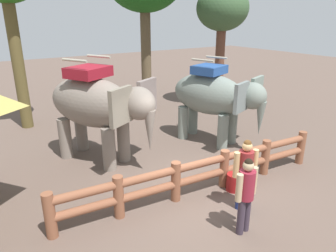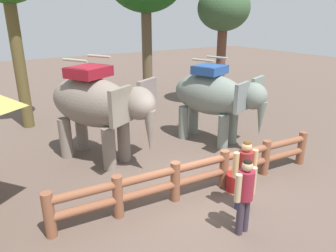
{
  "view_description": "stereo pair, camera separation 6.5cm",
  "coord_description": "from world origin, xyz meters",
  "px_view_note": "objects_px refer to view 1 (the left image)",
  "views": [
    {
      "loc": [
        -4.66,
        -5.7,
        4.44
      ],
      "look_at": [
        0.0,
        1.45,
        1.4
      ],
      "focal_mm": 33.5,
      "sensor_mm": 36.0,
      "label": 1
    },
    {
      "loc": [
        -4.61,
        -5.73,
        4.44
      ],
      "look_at": [
        0.0,
        1.45,
        1.4
      ],
      "focal_mm": 33.5,
      "sensor_mm": 36.0,
      "label": 2
    }
  ],
  "objects_px": {
    "tourist_woman_in_black": "(246,191)",
    "tree_far_right": "(222,12)",
    "log_fence": "(201,172)",
    "elephant_center": "(214,97)",
    "feed_bucket": "(234,182)",
    "elephant_near_left": "(97,105)",
    "tourist_man_in_blue": "(245,170)"
  },
  "relations": [
    {
      "from": "elephant_near_left",
      "to": "tourist_woman_in_black",
      "type": "distance_m",
      "value": 5.24
    },
    {
      "from": "elephant_center",
      "to": "tree_far_right",
      "type": "bearing_deg",
      "value": 46.07
    },
    {
      "from": "tourist_man_in_blue",
      "to": "tree_far_right",
      "type": "distance_m",
      "value": 9.81
    },
    {
      "from": "log_fence",
      "to": "tree_far_right",
      "type": "height_order",
      "value": "tree_far_right"
    },
    {
      "from": "log_fence",
      "to": "tourist_man_in_blue",
      "type": "distance_m",
      "value": 1.25
    },
    {
      "from": "elephant_near_left",
      "to": "feed_bucket",
      "type": "height_order",
      "value": "elephant_near_left"
    },
    {
      "from": "elephant_center",
      "to": "tourist_woman_in_black",
      "type": "bearing_deg",
      "value": -123.18
    },
    {
      "from": "log_fence",
      "to": "elephant_center",
      "type": "bearing_deg",
      "value": 44.62
    },
    {
      "from": "tree_far_right",
      "to": "elephant_near_left",
      "type": "bearing_deg",
      "value": -159.17
    },
    {
      "from": "elephant_near_left",
      "to": "elephant_center",
      "type": "bearing_deg",
      "value": -10.74
    },
    {
      "from": "log_fence",
      "to": "feed_bucket",
      "type": "xyz_separation_m",
      "value": [
        0.81,
        -0.39,
        -0.36
      ]
    },
    {
      "from": "tourist_woman_in_black",
      "to": "tree_far_right",
      "type": "height_order",
      "value": "tree_far_right"
    },
    {
      "from": "log_fence",
      "to": "tourist_woman_in_black",
      "type": "distance_m",
      "value": 1.8
    },
    {
      "from": "log_fence",
      "to": "feed_bucket",
      "type": "relative_size",
      "value": 16.09
    },
    {
      "from": "tourist_man_in_blue",
      "to": "elephant_near_left",
      "type": "bearing_deg",
      "value": 113.03
    },
    {
      "from": "tourist_woman_in_black",
      "to": "tree_far_right",
      "type": "bearing_deg",
      "value": 51.49
    },
    {
      "from": "elephant_center",
      "to": "feed_bucket",
      "type": "height_order",
      "value": "elephant_center"
    },
    {
      "from": "log_fence",
      "to": "elephant_near_left",
      "type": "height_order",
      "value": "elephant_near_left"
    },
    {
      "from": "elephant_near_left",
      "to": "feed_bucket",
      "type": "bearing_deg",
      "value": -58.47
    },
    {
      "from": "tree_far_right",
      "to": "tourist_man_in_blue",
      "type": "bearing_deg",
      "value": -127.87
    },
    {
      "from": "log_fence",
      "to": "tree_far_right",
      "type": "bearing_deg",
      "value": 45.46
    },
    {
      "from": "feed_bucket",
      "to": "tree_far_right",
      "type": "bearing_deg",
      "value": 51.32
    },
    {
      "from": "elephant_near_left",
      "to": "tree_far_right",
      "type": "height_order",
      "value": "tree_far_right"
    },
    {
      "from": "tree_far_right",
      "to": "feed_bucket",
      "type": "bearing_deg",
      "value": -128.68
    },
    {
      "from": "feed_bucket",
      "to": "elephant_near_left",
      "type": "bearing_deg",
      "value": 121.53
    },
    {
      "from": "elephant_center",
      "to": "log_fence",
      "type": "bearing_deg",
      "value": -135.38
    },
    {
      "from": "elephant_near_left",
      "to": "elephant_center",
      "type": "xyz_separation_m",
      "value": [
        4.01,
        -0.76,
        -0.13
      ]
    },
    {
      "from": "tourist_woman_in_black",
      "to": "tree_far_right",
      "type": "distance_m",
      "value": 10.67
    },
    {
      "from": "elephant_near_left",
      "to": "elephant_center",
      "type": "relative_size",
      "value": 1.05
    },
    {
      "from": "elephant_center",
      "to": "tree_far_right",
      "type": "relative_size",
      "value": 0.63
    },
    {
      "from": "elephant_near_left",
      "to": "tourist_woman_in_black",
      "type": "bearing_deg",
      "value": -76.4
    },
    {
      "from": "tourist_man_in_blue",
      "to": "tree_far_right",
      "type": "relative_size",
      "value": 0.31
    }
  ]
}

